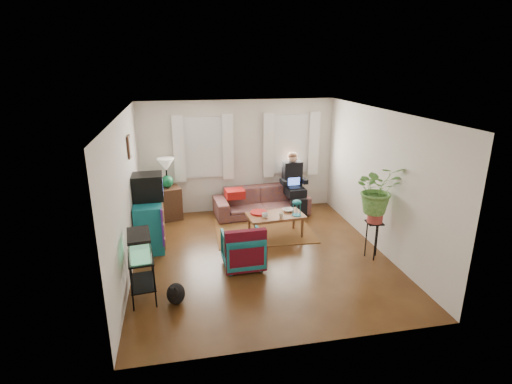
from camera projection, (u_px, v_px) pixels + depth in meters
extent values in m
cube|color=#4F2B14|center=(260.00, 255.00, 7.35)|extent=(4.50, 5.00, 0.01)
cube|color=white|center=(261.00, 113.00, 6.55)|extent=(4.50, 5.00, 0.01)
cube|color=silver|center=(238.00, 157.00, 9.28)|extent=(4.50, 0.01, 2.60)
cube|color=silver|center=(305.00, 251.00, 4.62)|extent=(4.50, 0.01, 2.60)
cube|color=silver|center=(126.00, 196.00, 6.53)|extent=(0.01, 5.00, 2.60)
cube|color=silver|center=(380.00, 181.00, 7.37)|extent=(0.01, 5.00, 2.60)
cube|color=white|center=(203.00, 148.00, 9.03)|extent=(1.08, 0.04, 1.38)
cube|color=white|center=(291.00, 144.00, 9.42)|extent=(1.08, 0.04, 1.38)
cube|color=white|center=(204.00, 148.00, 8.96)|extent=(1.36, 0.06, 1.50)
cube|color=white|center=(292.00, 145.00, 9.34)|extent=(1.36, 0.06, 1.50)
cube|color=#3D2616|center=(130.00, 147.00, 7.13)|extent=(0.04, 0.32, 0.40)
cube|color=brown|center=(263.00, 230.00, 8.43)|extent=(2.06, 1.67, 0.01)
imported|color=brown|center=(261.00, 197.00, 9.22)|extent=(2.21, 0.99, 0.85)
cube|color=#372814|center=(169.00, 203.00, 8.99)|extent=(0.62, 0.62, 0.74)
cube|color=#126670|center=(149.00, 223.00, 7.61)|extent=(0.54, 1.03, 0.92)
cube|color=black|center=(148.00, 187.00, 7.49)|extent=(0.58, 0.53, 0.49)
cube|color=black|center=(143.00, 278.00, 5.89)|extent=(0.42, 0.67, 0.70)
cube|color=#7FD899|center=(139.00, 245.00, 5.72)|extent=(0.38, 0.61, 0.37)
ellipsoid|color=black|center=(176.00, 292.00, 5.86)|extent=(0.34, 0.46, 0.35)
imported|color=#115468|center=(243.00, 248.00, 6.86)|extent=(0.70, 0.65, 0.69)
cube|color=#9E0A0A|center=(246.00, 247.00, 6.57)|extent=(0.70, 0.18, 0.57)
cube|color=brown|center=(275.00, 225.00, 8.10)|extent=(1.18, 0.71, 0.47)
imported|color=white|center=(265.00, 215.00, 7.86)|extent=(0.14, 0.14, 0.10)
imported|color=beige|center=(281.00, 215.00, 7.86)|extent=(0.11, 0.11, 0.10)
imported|color=white|center=(288.00, 210.00, 8.20)|extent=(0.24, 0.24, 0.06)
cylinder|color=#B21414|center=(259.00, 213.00, 8.08)|extent=(0.38, 0.38, 0.04)
cube|color=black|center=(373.00, 240.00, 7.17)|extent=(0.32, 0.32, 0.69)
imported|color=#599947|center=(377.00, 197.00, 6.91)|extent=(0.86, 0.76, 0.88)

